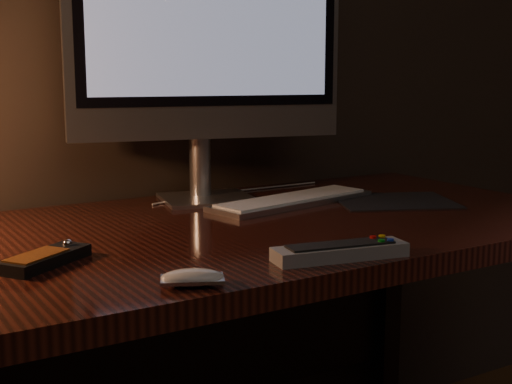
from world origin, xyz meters
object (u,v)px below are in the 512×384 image
monitor (207,29)px  tv_remote (340,251)px  desk (197,282)px  mouse (192,280)px  keyboard (292,200)px  media_remote (45,258)px

monitor → tv_remote: (-0.06, -0.56, -0.38)m
desk → mouse: 0.46m
monitor → keyboard: 0.43m
monitor → tv_remote: bearing=-83.1°
mouse → media_remote: 0.26m
keyboard → mouse: mouse is taller
desk → monitor: monitor is taller
tv_remote → keyboard: bearing=76.0°
monitor → media_remote: (-0.47, -0.35, -0.38)m
monitor → tv_remote: 0.68m
mouse → media_remote: size_ratio=0.55×
keyboard → tv_remote: 0.48m
monitor → keyboard: (0.15, -0.13, -0.38)m
mouse → tv_remote: size_ratio=0.39×
desk → mouse: bearing=-117.2°
monitor → keyboard: size_ratio=1.56×
monitor → media_remote: size_ratio=4.05×
keyboard → tv_remote: tv_remote is taller
monitor → mouse: size_ratio=7.38×
mouse → keyboard: bearing=67.8°
monitor → media_remote: monitor is taller
mouse → media_remote: (-0.15, 0.22, 0.00)m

